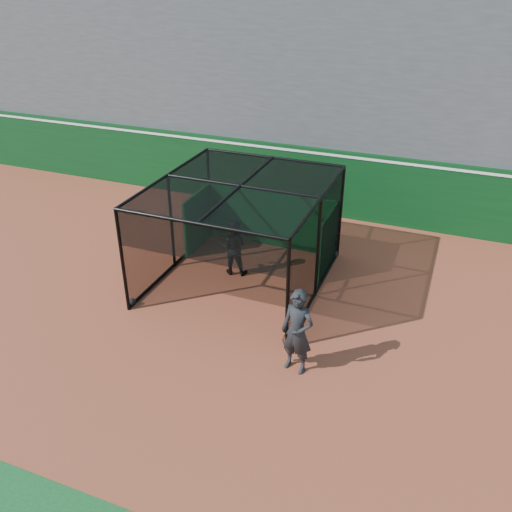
% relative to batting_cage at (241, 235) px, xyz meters
% --- Properties ---
extents(ground, '(120.00, 120.00, 0.00)m').
position_rel_batting_cage_xyz_m(ground, '(-0.35, -2.85, -1.49)').
color(ground, brown).
rests_on(ground, ground).
extents(outfield_wall, '(50.00, 0.50, 2.50)m').
position_rel_batting_cage_xyz_m(outfield_wall, '(-0.35, 5.65, -0.21)').
color(outfield_wall, '#093614').
rests_on(outfield_wall, ground).
extents(grandstand, '(50.00, 7.85, 8.95)m').
position_rel_batting_cage_xyz_m(grandstand, '(-0.35, 9.42, 2.98)').
color(grandstand, '#4C4C4F').
rests_on(grandstand, ground).
extents(batting_cage, '(4.63, 5.24, 2.99)m').
position_rel_batting_cage_xyz_m(batting_cage, '(0.00, 0.00, 0.00)').
color(batting_cage, black).
rests_on(batting_cage, ground).
extents(batter, '(0.96, 0.81, 1.75)m').
position_rel_batting_cage_xyz_m(batter, '(-0.40, 0.32, -0.62)').
color(batter, black).
rests_on(batter, ground).
extents(on_deck_player, '(0.85, 0.64, 2.12)m').
position_rel_batting_cage_xyz_m(on_deck_player, '(2.73, -3.23, -0.44)').
color(on_deck_player, black).
rests_on(on_deck_player, ground).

